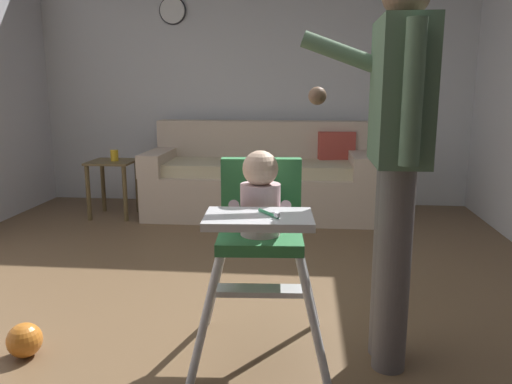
{
  "coord_description": "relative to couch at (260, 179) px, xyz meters",
  "views": [
    {
      "loc": [
        0.54,
        -2.28,
        1.19
      ],
      "look_at": [
        0.35,
        -0.28,
        0.77
      ],
      "focal_mm": 35.48,
      "sensor_mm": 36.0,
      "label": 1
    }
  ],
  "objects": [
    {
      "name": "adult_standing",
      "position": [
        0.79,
        -2.58,
        0.59
      ],
      "size": [
        0.51,
        0.5,
        1.63
      ],
      "rotation": [
        0.0,
        0.0,
        3.13
      ],
      "color": "#625B5A",
      "rests_on": "ground"
    },
    {
      "name": "wall_clock",
      "position": [
        -0.91,
        0.48,
        1.59
      ],
      "size": [
        0.27,
        0.04,
        0.27
      ],
      "color": "white"
    },
    {
      "name": "toy_ball",
      "position": [
        -0.81,
        -2.71,
        -0.25
      ],
      "size": [
        0.15,
        0.15,
        0.15
      ],
      "primitive_type": "sphere",
      "color": "orange",
      "rests_on": "ground"
    },
    {
      "name": "high_chair",
      "position": [
        0.23,
        -2.58,
        0.3
      ],
      "size": [
        0.65,
        0.76,
        0.93
      ],
      "rotation": [
        0.0,
        0.0,
        -1.5
      ],
      "color": "silver",
      "rests_on": "ground"
    },
    {
      "name": "ground",
      "position": [
        -0.12,
        -2.39,
        -0.38
      ],
      "size": [
        5.92,
        7.36,
        0.1
      ],
      "primitive_type": "cube",
      "color": "brown"
    },
    {
      "name": "couch",
      "position": [
        0.0,
        0.0,
        0.0
      ],
      "size": [
        2.06,
        0.86,
        0.86
      ],
      "rotation": [
        0.0,
        0.0,
        -1.57
      ],
      "color": "beige",
      "rests_on": "ground"
    },
    {
      "name": "side_table",
      "position": [
        -1.34,
        -0.23,
        0.05
      ],
      "size": [
        0.4,
        0.4,
        0.52
      ],
      "color": "brown",
      "rests_on": "ground"
    },
    {
      "name": "sippy_cup",
      "position": [
        -1.32,
        -0.23,
        0.24
      ],
      "size": [
        0.07,
        0.07,
        0.1
      ],
      "primitive_type": "cylinder",
      "color": "gold",
      "rests_on": "side_table"
    },
    {
      "name": "wall_far",
      "position": [
        -0.12,
        0.52,
        1.0
      ],
      "size": [
        5.12,
        0.06,
        2.66
      ],
      "primitive_type": "cube",
      "color": "silver",
      "rests_on": "ground"
    }
  ]
}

